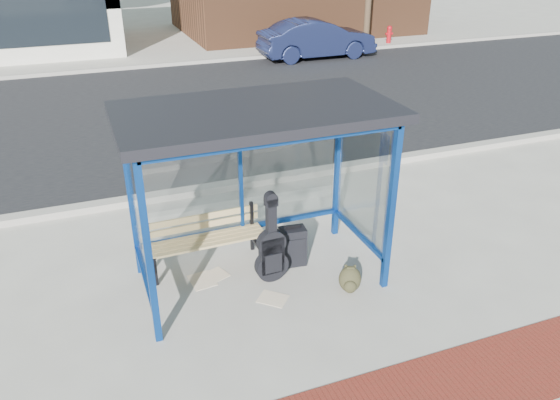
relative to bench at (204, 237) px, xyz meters
name	(u,v)px	position (x,y,z in m)	size (l,w,h in m)	color
ground	(260,278)	(0.60, -0.61, -0.45)	(120.00, 120.00, 0.00)	#B2ADA0
curb_near	(208,189)	(0.60, 2.29, -0.39)	(60.00, 0.25, 0.12)	gray
street_asphalt	(160,112)	(0.60, 7.39, -0.45)	(60.00, 10.00, 0.00)	black
curb_far	(134,67)	(0.60, 12.49, -0.39)	(60.00, 0.25, 0.12)	gray
far_sidewalk	(127,57)	(0.60, 14.39, -0.44)	(60.00, 4.00, 0.01)	#B2ADA0
bus_shelter	(255,133)	(0.60, -0.54, 1.62)	(3.30, 1.80, 2.42)	navy
bench	(204,237)	(0.00, 0.00, 0.00)	(1.69, 0.45, 0.79)	black
guitar_bag	(271,251)	(0.75, -0.69, 0.01)	(0.46, 0.15, 1.24)	black
suitcase	(292,247)	(1.15, -0.44, -0.16)	(0.38, 0.27, 0.63)	black
backpack	(350,280)	(1.62, -1.30, -0.28)	(0.36, 0.34, 0.36)	black
sign_post	(391,186)	(2.41, -0.84, 0.75)	(0.13, 0.26, 2.13)	#0D2F99
newspaper_a	(202,280)	(-0.15, -0.38, -0.45)	(0.40, 0.31, 0.01)	white
newspaper_b	(273,299)	(0.61, -1.11, -0.45)	(0.36, 0.29, 0.01)	white
newspaper_c	(214,276)	(0.02, -0.34, -0.45)	(0.38, 0.30, 0.01)	white
parked_car	(317,39)	(7.05, 11.81, 0.24)	(1.46, 4.18, 1.38)	#161E40
fire_hydrant	(389,34)	(10.98, 13.34, -0.07)	(0.31, 0.21, 0.70)	#A90C13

